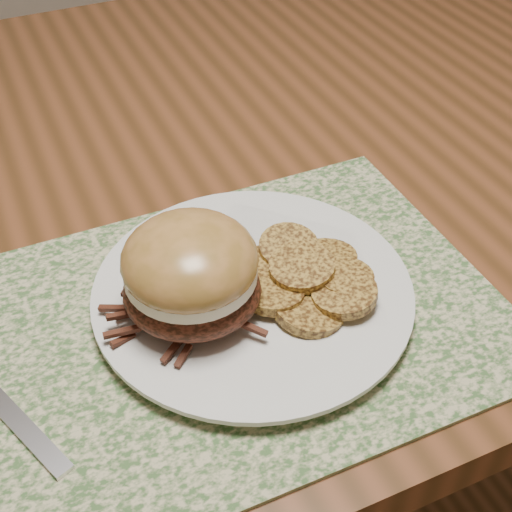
{
  "coord_description": "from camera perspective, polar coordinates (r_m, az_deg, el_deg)",
  "views": [
    {
      "loc": [
        -0.36,
        -0.64,
        1.2
      ],
      "look_at": [
        -0.17,
        -0.23,
        0.79
      ],
      "focal_mm": 50.0,
      "sensor_mm": 36.0,
      "label": 1
    }
  ],
  "objects": [
    {
      "name": "dining_table",
      "position": [
        0.91,
        4.04,
        6.19
      ],
      "size": [
        1.5,
        0.9,
        0.75
      ],
      "color": "brown",
      "rests_on": "ground"
    },
    {
      "name": "dinner_plate",
      "position": [
        0.62,
        -0.26,
        -3.06
      ],
      "size": [
        0.26,
        0.26,
        0.02
      ],
      "primitive_type": "cylinder",
      "color": "silver",
      "rests_on": "placemat"
    },
    {
      "name": "roasted_potatoes",
      "position": [
        0.61,
        4.03,
        -1.69
      ],
      "size": [
        0.14,
        0.14,
        0.03
      ],
      "color": "#A67C30",
      "rests_on": "dinner_plate"
    },
    {
      "name": "placemat",
      "position": [
        0.61,
        -1.7,
        -5.01
      ],
      "size": [
        0.45,
        0.33,
        0.0
      ],
      "primitive_type": "cube",
      "color": "#3F6132",
      "rests_on": "dining_table"
    },
    {
      "name": "ground",
      "position": [
        1.41,
        2.7,
        -16.53
      ],
      "size": [
        3.5,
        3.5,
        0.0
      ],
      "primitive_type": "plane",
      "color": "#4F361B",
      "rests_on": "ground"
    },
    {
      "name": "pork_sandwich",
      "position": [
        0.57,
        -5.24,
        -1.37
      ],
      "size": [
        0.15,
        0.14,
        0.09
      ],
      "rotation": [
        0.0,
        0.0,
        -0.43
      ],
      "color": "black",
      "rests_on": "dinner_plate"
    }
  ]
}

